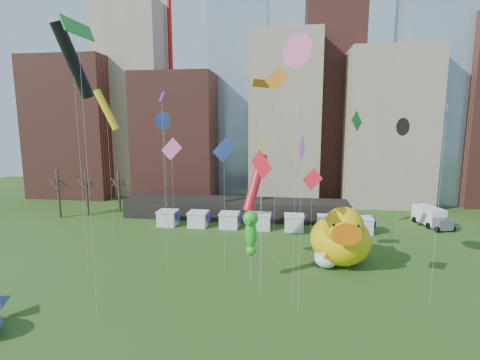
# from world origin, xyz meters

# --- Properties ---
(skyline) EXTENTS (101.00, 23.00, 68.00)m
(skyline) POSITION_xyz_m (2.25, 61.06, 21.44)
(skyline) COLOR brown
(skyline) RESTS_ON ground
(pavilion) EXTENTS (38.00, 6.00, 3.20)m
(pavilion) POSITION_xyz_m (-4.00, 42.00, 1.60)
(pavilion) COLOR black
(pavilion) RESTS_ON ground
(vendor_tents) EXTENTS (33.24, 2.80, 2.40)m
(vendor_tents) POSITION_xyz_m (1.02, 36.00, 1.11)
(vendor_tents) COLOR white
(vendor_tents) RESTS_ON ground
(bare_trees) EXTENTS (8.44, 6.44, 8.50)m
(bare_trees) POSITION_xyz_m (-30.17, 40.54, 4.01)
(bare_trees) COLOR #382B21
(bare_trees) RESTS_ON ground
(big_duck) EXTENTS (7.10, 9.51, 7.31)m
(big_duck) POSITION_xyz_m (11.14, 23.06, 3.36)
(big_duck) COLOR yellow
(big_duck) RESTS_ON ground
(small_duck) EXTENTS (3.16, 3.98, 2.93)m
(small_duck) POSITION_xyz_m (9.46, 21.98, 1.35)
(small_duck) COLOR white
(small_duck) RESTS_ON ground
(seahorse_green) EXTENTS (1.81, 2.15, 7.55)m
(seahorse_green) POSITION_xyz_m (1.36, 17.28, 5.59)
(seahorse_green) COLOR silver
(seahorse_green) RESTS_ON ground
(seahorse_purple) EXTENTS (1.49, 1.76, 5.12)m
(seahorse_purple) POSITION_xyz_m (11.73, 21.45, 3.53)
(seahorse_purple) COLOR silver
(seahorse_purple) RESTS_ON ground
(box_truck) EXTENTS (4.27, 7.29, 2.92)m
(box_truck) POSITION_xyz_m (27.57, 41.31, 1.50)
(box_truck) COLOR white
(box_truck) RESTS_ON ground
(kite_0) EXTENTS (2.21, 1.49, 11.20)m
(kite_0) POSITION_xyz_m (7.75, 23.62, 9.76)
(kite_0) COLOR silver
(kite_0) RESTS_ON ground
(kite_1) EXTENTS (2.95, 0.44, 14.36)m
(kite_1) POSITION_xyz_m (-10.13, 27.44, 12.71)
(kite_1) COLOR silver
(kite_1) RESTS_ON ground
(kite_2) EXTENTS (2.56, 4.30, 25.67)m
(kite_2) POSITION_xyz_m (-15.75, 15.66, 22.14)
(kite_2) COLOR silver
(kite_2) RESTS_ON ground
(kite_3) EXTENTS (1.54, 1.97, 17.70)m
(kite_3) POSITION_xyz_m (12.70, 25.77, 16.09)
(kite_3) COLOR silver
(kite_3) RESTS_ON ground
(kite_4) EXTENTS (3.42, 1.29, 20.80)m
(kite_4) POSITION_xyz_m (-19.90, 29.47, 17.95)
(kite_4) COLOR silver
(kite_4) RESTS_ON ground
(kite_5) EXTENTS (0.90, 2.67, 17.80)m
(kite_5) POSITION_xyz_m (-12.92, 32.76, 16.45)
(kite_5) COLOR silver
(kite_5) RESTS_ON ground
(kite_6) EXTENTS (2.61, 0.44, 22.31)m
(kite_6) POSITION_xyz_m (3.50, 23.11, 20.47)
(kite_6) COLOR silver
(kite_6) RESTS_ON ground
(kite_7) EXTENTS (1.77, 3.24, 19.37)m
(kite_7) POSITION_xyz_m (-8.05, 18.57, 18.75)
(kite_7) COLOR silver
(kite_7) RESTS_ON ground
(kite_8) EXTENTS (2.04, 1.86, 13.91)m
(kite_8) POSITION_xyz_m (2.57, 14.54, 12.36)
(kite_8) COLOR silver
(kite_8) RESTS_ON ground
(kite_9) EXTENTS (0.67, 1.49, 17.84)m
(kite_9) POSITION_xyz_m (17.85, 14.41, 16.16)
(kite_9) COLOR silver
(kite_9) RESTS_ON ground
(kite_10) EXTENTS (0.66, 2.09, 16.84)m
(kite_10) POSITION_xyz_m (18.22, 26.84, 15.77)
(kite_10) COLOR silver
(kite_10) RESTS_ON ground
(kite_11) EXTENTS (0.58, 3.81, 23.90)m
(kite_11) POSITION_xyz_m (-10.96, 8.88, 23.20)
(kite_11) COLOR silver
(kite_11) RESTS_ON ground
(kite_12) EXTENTS (1.06, 4.05, 14.83)m
(kite_12) POSITION_xyz_m (2.55, 15.44, 14.18)
(kite_12) COLOR silver
(kite_12) RESTS_ON ground
(kite_13) EXTENTS (2.18, 1.29, 14.74)m
(kite_13) POSITION_xyz_m (-1.63, 18.83, 13.24)
(kite_13) COLOR silver
(kite_13) RESTS_ON ground
(kite_14) EXTENTS (2.23, 2.64, 21.42)m
(kite_14) POSITION_xyz_m (1.53, 26.91, 20.79)
(kite_14) COLOR silver
(kite_14) RESTS_ON ground
(kite_15) EXTENTS (0.37, 2.43, 15.54)m
(kite_15) POSITION_xyz_m (6.06, 11.48, 14.03)
(kite_15) COLOR silver
(kite_15) RESTS_ON ground
(kite_16) EXTENTS (3.01, 3.95, 12.74)m
(kite_16) POSITION_xyz_m (1.23, 23.24, 9.39)
(kite_16) COLOR silver
(kite_16) RESTS_ON ground
(kite_17) EXTENTS (1.76, 2.37, 23.29)m
(kite_17) POSITION_xyz_m (5.61, 12.60, 21.94)
(kite_17) COLOR silver
(kite_17) RESTS_ON ground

